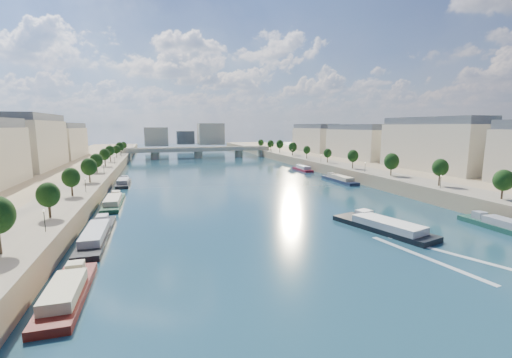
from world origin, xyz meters
TOP-DOWN VIEW (x-y plane):
  - ground at (0.00, 100.00)m, footprint 700.00×700.00m
  - quay_left at (-72.00, 100.00)m, footprint 44.00×520.00m
  - quay_right at (72.00, 100.00)m, footprint 44.00×520.00m
  - pave_left at (-57.00, 100.00)m, footprint 14.00×520.00m
  - pave_right at (57.00, 100.00)m, footprint 14.00×520.00m
  - trees_left at (-55.00, 102.00)m, footprint 4.80×268.80m
  - trees_right at (55.00, 110.00)m, footprint 4.80×268.80m
  - lamps_left at (-52.50, 90.00)m, footprint 0.36×200.36m
  - lamps_right at (52.50, 105.00)m, footprint 0.36×200.36m
  - buildings_left at (-85.00, 112.00)m, footprint 16.00×226.00m
  - buildings_right at (85.00, 112.00)m, footprint 16.00×226.00m
  - skyline at (3.19, 319.52)m, footprint 79.00×42.00m
  - bridge at (0.00, 225.91)m, footprint 112.00×12.00m
  - tour_barge at (18.33, 26.80)m, footprint 13.83×26.25m
  - wake at (18.33, 10.14)m, footprint 14.59×25.88m
  - moored_barges_left at (-45.50, 43.25)m, footprint 5.00×152.82m
  - moored_barges_right at (45.50, 52.89)m, footprint 5.00×168.65m

SIDE VIEW (x-z plane):
  - ground at x=0.00m, z-range 0.00..0.00m
  - wake at x=18.33m, z-range 0.00..0.04m
  - moored_barges_left at x=-45.50m, z-range -0.96..2.64m
  - moored_barges_right at x=45.50m, z-range -0.96..2.64m
  - tour_barge at x=18.33m, z-range -0.90..2.71m
  - quay_left at x=-72.00m, z-range 0.00..5.00m
  - quay_right at x=72.00m, z-range 0.00..5.00m
  - pave_left at x=-57.00m, z-range 5.00..5.10m
  - pave_right at x=57.00m, z-range 5.00..5.10m
  - bridge at x=0.00m, z-range 1.01..9.16m
  - lamps_left at x=-52.50m, z-range 5.64..9.92m
  - lamps_right at x=52.50m, z-range 5.64..9.92m
  - trees_left at x=-55.00m, z-range 6.35..14.61m
  - trees_right at x=55.00m, z-range 6.35..14.61m
  - skyline at x=3.19m, z-range 3.66..25.66m
  - buildings_left at x=-85.00m, z-range 4.85..28.05m
  - buildings_right at x=85.00m, z-range 4.85..28.05m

